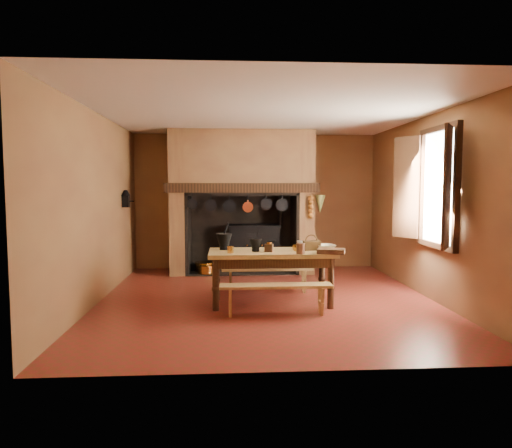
# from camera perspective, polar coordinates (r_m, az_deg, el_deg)

# --- Properties ---
(floor) EXTENTS (5.50, 5.50, 0.00)m
(floor) POSITION_cam_1_polar(r_m,az_deg,el_deg) (7.05, 1.30, -9.35)
(floor) COLOR maroon
(floor) RESTS_ON ground
(ceiling) EXTENTS (5.50, 5.50, 0.00)m
(ceiling) POSITION_cam_1_polar(r_m,az_deg,el_deg) (6.93, 1.34, 13.73)
(ceiling) COLOR silver
(ceiling) RESTS_ON back_wall
(back_wall) EXTENTS (5.00, 0.02, 2.80)m
(back_wall) POSITION_cam_1_polar(r_m,az_deg,el_deg) (9.59, -0.08, 2.82)
(back_wall) COLOR brown
(back_wall) RESTS_ON floor
(wall_left) EXTENTS (0.02, 5.50, 2.80)m
(wall_left) POSITION_cam_1_polar(r_m,az_deg,el_deg) (7.09, -19.27, 1.92)
(wall_left) COLOR brown
(wall_left) RESTS_ON floor
(wall_right) EXTENTS (0.02, 5.50, 2.80)m
(wall_right) POSITION_cam_1_polar(r_m,az_deg,el_deg) (7.49, 20.76, 2.01)
(wall_right) COLOR brown
(wall_right) RESTS_ON floor
(wall_front) EXTENTS (5.00, 0.02, 2.80)m
(wall_front) POSITION_cam_1_polar(r_m,az_deg,el_deg) (4.12, 4.56, 0.38)
(wall_front) COLOR brown
(wall_front) RESTS_ON floor
(chimney_breast) EXTENTS (2.95, 0.96, 2.80)m
(chimney_breast) POSITION_cam_1_polar(r_m,az_deg,el_deg) (9.13, -1.80, 5.31)
(chimney_breast) COLOR brown
(chimney_breast) RESTS_ON floor
(iron_range) EXTENTS (1.12, 0.55, 1.60)m
(iron_range) POSITION_cam_1_polar(r_m,az_deg,el_deg) (9.36, -0.22, -2.85)
(iron_range) COLOR black
(iron_range) RESTS_ON floor
(hearth_pans) EXTENTS (0.51, 0.62, 0.20)m
(hearth_pans) POSITION_cam_1_polar(r_m,az_deg,el_deg) (9.19, -6.45, -5.48)
(hearth_pans) COLOR orange
(hearth_pans) RESTS_ON floor
(hanging_pans) EXTENTS (1.92, 0.29, 0.27)m
(hanging_pans) POSITION_cam_1_polar(r_m,az_deg,el_deg) (8.64, -1.95, 2.35)
(hanging_pans) COLOR black
(hanging_pans) RESTS_ON chimney_breast
(onion_string) EXTENTS (0.12, 0.10, 0.46)m
(onion_string) POSITION_cam_1_polar(r_m,az_deg,el_deg) (8.76, 6.85, 2.16)
(onion_string) COLOR #B57621
(onion_string) RESTS_ON chimney_breast
(herb_bunch) EXTENTS (0.20, 0.20, 0.35)m
(herb_bunch) POSITION_cam_1_polar(r_m,az_deg,el_deg) (8.79, 8.01, 2.48)
(herb_bunch) COLOR brown
(herb_bunch) RESTS_ON chimney_breast
(window) EXTENTS (0.39, 1.75, 1.76)m
(window) POSITION_cam_1_polar(r_m,az_deg,el_deg) (7.05, 21.05, 4.29)
(window) COLOR white
(window) RESTS_ON wall_right
(wall_coffee_mill) EXTENTS (0.23, 0.16, 0.31)m
(wall_coffee_mill) POSITION_cam_1_polar(r_m,az_deg,el_deg) (8.57, -15.97, 3.20)
(wall_coffee_mill) COLOR black
(wall_coffee_mill) RESTS_ON wall_left
(work_table) EXTENTS (1.81, 0.80, 0.78)m
(work_table) POSITION_cam_1_polar(r_m,az_deg,el_deg) (6.63, 1.96, -4.42)
(work_table) COLOR tan
(work_table) RESTS_ON floor
(bench_front) EXTENTS (1.49, 0.26, 0.42)m
(bench_front) POSITION_cam_1_polar(r_m,az_deg,el_deg) (6.11, 2.50, -8.52)
(bench_front) COLOR tan
(bench_front) RESTS_ON floor
(bench_back) EXTENTS (1.46, 0.26, 0.41)m
(bench_back) POSITION_cam_1_polar(r_m,az_deg,el_deg) (7.38, 1.43, -6.26)
(bench_back) COLOR tan
(bench_back) RESTS_ON floor
(mortar_large) EXTENTS (0.24, 0.24, 0.40)m
(mortar_large) POSITION_cam_1_polar(r_m,az_deg,el_deg) (6.73, -4.00, -2.08)
(mortar_large) COLOR black
(mortar_large) RESTS_ON work_table
(mortar_small) EXTENTS (0.18, 0.18, 0.31)m
(mortar_small) POSITION_cam_1_polar(r_m,az_deg,el_deg) (6.53, -0.04, -2.54)
(mortar_small) COLOR black
(mortar_small) RESTS_ON work_table
(coffee_grinder) EXTENTS (0.16, 0.14, 0.17)m
(coffee_grinder) POSITION_cam_1_polar(r_m,az_deg,el_deg) (6.51, 1.64, -2.92)
(coffee_grinder) COLOR #3A2212
(coffee_grinder) RESTS_ON work_table
(brass_mug_a) EXTENTS (0.10, 0.10, 0.10)m
(brass_mug_a) POSITION_cam_1_polar(r_m,az_deg,el_deg) (6.38, -3.22, -3.22)
(brass_mug_a) COLOR orange
(brass_mug_a) RESTS_ON work_table
(brass_mug_b) EXTENTS (0.08, 0.08, 0.09)m
(brass_mug_b) POSITION_cam_1_polar(r_m,az_deg,el_deg) (6.73, 0.10, -2.85)
(brass_mug_b) COLOR orange
(brass_mug_b) RESTS_ON work_table
(mixing_bowl) EXTENTS (0.34, 0.34, 0.07)m
(mixing_bowl) POSITION_cam_1_polar(r_m,az_deg,el_deg) (6.81, 8.66, -2.87)
(mixing_bowl) COLOR beige
(mixing_bowl) RESTS_ON work_table
(stoneware_crock) EXTENTS (0.15, 0.15, 0.15)m
(stoneware_crock) POSITION_cam_1_polar(r_m,az_deg,el_deg) (6.33, 5.58, -3.07)
(stoneware_crock) COLOR #54301F
(stoneware_crock) RESTS_ON work_table
(glass_jar) EXTENTS (0.10, 0.10, 0.15)m
(glass_jar) POSITION_cam_1_polar(r_m,az_deg,el_deg) (6.61, 5.48, -2.74)
(glass_jar) COLOR beige
(glass_jar) RESTS_ON work_table
(wicker_basket) EXTENTS (0.26, 0.20, 0.23)m
(wicker_basket) POSITION_cam_1_polar(r_m,az_deg,el_deg) (6.73, 6.92, -2.61)
(wicker_basket) COLOR #463115
(wicker_basket) RESTS_ON work_table
(wooden_tray) EXTENTS (0.44, 0.37, 0.06)m
(wooden_tray) POSITION_cam_1_polar(r_m,az_deg,el_deg) (6.45, 9.37, -3.34)
(wooden_tray) COLOR #3A2212
(wooden_tray) RESTS_ON work_table
(brass_cup) EXTENTS (0.14, 0.14, 0.09)m
(brass_cup) POSITION_cam_1_polar(r_m,az_deg,el_deg) (6.59, 5.06, -3.00)
(brass_cup) COLOR orange
(brass_cup) RESTS_ON work_table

